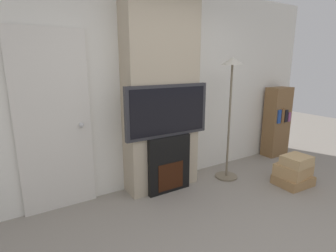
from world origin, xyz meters
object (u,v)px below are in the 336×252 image
Objects in this scene: fireplace at (168,164)px; bookshelf at (277,122)px; television at (168,111)px; floor_lamp at (231,92)px; box_stack at (294,171)px.

bookshelf reaches higher than fireplace.
television reaches higher than bookshelf.
floor_lamp reaches higher than box_stack.
television is 0.93× the size of bookshelf.
floor_lamp is (0.97, -0.11, 0.91)m from fireplace.
fireplace is at bearing 173.56° from floor_lamp.
fireplace is at bearing 153.57° from box_stack.
floor_lamp is at bearing -6.33° from television.
fireplace is 1.34m from floor_lamp.
fireplace is 1.49× the size of box_stack.
box_stack is 0.41× the size of bookshelf.
fireplace is at bearing 90.00° from television.
television reaches higher than box_stack.
fireplace is 0.61× the size of bookshelf.
television is at bearing 153.62° from box_stack.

